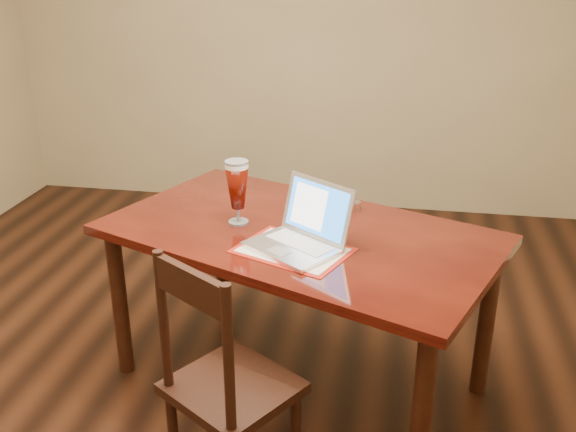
# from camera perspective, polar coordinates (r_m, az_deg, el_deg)

# --- Properties ---
(ground) EXTENTS (5.00, 5.00, 0.00)m
(ground) POSITION_cam_1_polar(r_m,az_deg,el_deg) (3.25, -7.17, -14.60)
(ground) COLOR black
(ground) RESTS_ON ground
(room_shell) EXTENTS (4.51, 5.01, 2.71)m
(room_shell) POSITION_cam_1_polar(r_m,az_deg,el_deg) (2.60, -9.13, 18.06)
(room_shell) COLOR tan
(room_shell) RESTS_ON ground
(dining_table) EXTENTS (1.95, 1.54, 1.10)m
(dining_table) POSITION_cam_1_polar(r_m,az_deg,el_deg) (2.89, 0.83, -2.87)
(dining_table) COLOR #51140A
(dining_table) RESTS_ON ground
(dining_chair) EXTENTS (0.58, 0.57, 1.01)m
(dining_chair) POSITION_cam_1_polar(r_m,az_deg,el_deg) (2.45, -5.60, -14.68)
(dining_chair) COLOR black
(dining_chair) RESTS_ON ground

